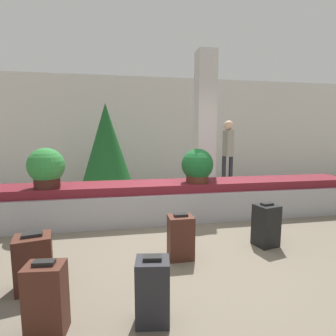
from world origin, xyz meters
TOP-DOWN VIEW (x-y plane):
  - ground_plane at (0.00, 0.00)m, footprint 18.00×18.00m
  - back_wall at (0.00, 5.03)m, footprint 18.00×0.06m
  - carousel at (0.00, 1.34)m, footprint 7.22×0.87m
  - pillar at (0.97, 2.29)m, footprint 0.39×0.39m
  - suitcase_0 at (-1.66, -0.55)m, footprint 0.38×0.34m
  - suitcase_2 at (1.08, -0.04)m, footprint 0.33×0.32m
  - suitcase_3 at (-0.59, -1.21)m, footprint 0.29×0.26m
  - suitcase_4 at (-1.39, -1.20)m, footprint 0.30×0.23m
  - suitcase_5 at (-0.13, -0.20)m, footprint 0.30×0.24m
  - potted_plant_0 at (-1.96, 1.20)m, footprint 0.56×0.56m
  - potted_plant_1 at (0.50, 1.22)m, footprint 0.55×0.55m
  - traveler_0 at (2.06, 3.56)m, footprint 0.31×0.33m
  - decorated_tree at (-1.13, 3.18)m, footprint 1.26×1.26m

SIDE VIEW (x-z plane):
  - ground_plane at x=0.00m, z-range 0.00..0.00m
  - suitcase_5 at x=-0.13m, z-range -0.01..0.54m
  - suitcase_3 at x=-0.59m, z-range -0.01..0.54m
  - suitcase_0 at x=-1.66m, z-range -0.01..0.55m
  - suitcase_4 at x=-1.39m, z-range -0.01..0.57m
  - suitcase_2 at x=1.08m, z-range -0.01..0.57m
  - carousel at x=0.00m, z-range -0.01..0.64m
  - potted_plant_1 at x=0.50m, z-range 0.64..1.23m
  - potted_plant_0 at x=-1.96m, z-range 0.65..1.28m
  - traveler_0 at x=2.06m, z-range 0.20..2.05m
  - decorated_tree at x=-1.13m, z-range 0.09..2.29m
  - back_wall at x=0.00m, z-range 0.00..3.20m
  - pillar at x=0.97m, z-range 0.00..3.20m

